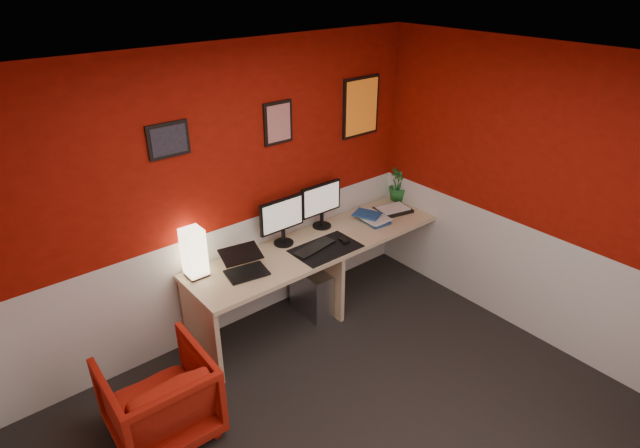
% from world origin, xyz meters
% --- Properties ---
extents(ground, '(4.00, 3.50, 0.01)m').
position_xyz_m(ground, '(0.00, 0.00, 0.00)').
color(ground, black).
rests_on(ground, ground).
extents(ceiling, '(4.00, 3.50, 0.01)m').
position_xyz_m(ceiling, '(0.00, 0.00, 2.50)').
color(ceiling, white).
rests_on(ceiling, ground).
extents(wall_back, '(4.00, 0.01, 2.50)m').
position_xyz_m(wall_back, '(0.00, 1.75, 1.25)').
color(wall_back, '#971408').
rests_on(wall_back, ground).
extents(wall_right, '(0.01, 3.50, 2.50)m').
position_xyz_m(wall_right, '(2.00, 0.00, 1.25)').
color(wall_right, '#971408').
rests_on(wall_right, ground).
extents(wainscot_back, '(4.00, 0.01, 1.00)m').
position_xyz_m(wainscot_back, '(0.00, 1.75, 0.50)').
color(wainscot_back, silver).
rests_on(wainscot_back, ground).
extents(wainscot_right, '(0.01, 3.50, 1.00)m').
position_xyz_m(wainscot_right, '(2.00, 0.00, 0.50)').
color(wainscot_right, silver).
rests_on(wainscot_right, ground).
extents(desk, '(2.60, 0.65, 0.73)m').
position_xyz_m(desk, '(0.79, 1.41, 0.36)').
color(desk, tan).
rests_on(desk, ground).
extents(shoji_lamp, '(0.16, 0.16, 0.40)m').
position_xyz_m(shoji_lamp, '(-0.36, 1.62, 0.93)').
color(shoji_lamp, '#FFE5B2').
rests_on(shoji_lamp, desk).
extents(laptop, '(0.37, 0.28, 0.22)m').
position_xyz_m(laptop, '(-0.03, 1.38, 0.84)').
color(laptop, black).
rests_on(laptop, desk).
extents(monitor_left, '(0.45, 0.06, 0.58)m').
position_xyz_m(monitor_left, '(0.50, 1.60, 1.02)').
color(monitor_left, black).
rests_on(monitor_left, desk).
extents(monitor_right, '(0.45, 0.06, 0.58)m').
position_xyz_m(monitor_right, '(0.98, 1.64, 1.02)').
color(monitor_right, black).
rests_on(monitor_right, desk).
extents(desk_mat, '(0.60, 0.38, 0.01)m').
position_xyz_m(desk_mat, '(0.73, 1.28, 0.73)').
color(desk_mat, black).
rests_on(desk_mat, desk).
extents(keyboard, '(0.44, 0.21, 0.02)m').
position_xyz_m(keyboard, '(0.65, 1.34, 0.74)').
color(keyboard, black).
rests_on(keyboard, desk_mat).
extents(mouse, '(0.08, 0.11, 0.03)m').
position_xyz_m(mouse, '(0.93, 1.26, 0.75)').
color(mouse, black).
rests_on(mouse, desk_mat).
extents(book_bottom, '(0.24, 0.30, 0.03)m').
position_xyz_m(book_bottom, '(1.34, 1.40, 0.74)').
color(book_bottom, navy).
rests_on(book_bottom, desk).
extents(book_middle, '(0.26, 0.34, 0.02)m').
position_xyz_m(book_middle, '(1.32, 1.42, 0.77)').
color(book_middle, silver).
rests_on(book_middle, book_bottom).
extents(book_top, '(0.27, 0.31, 0.02)m').
position_xyz_m(book_top, '(1.32, 1.42, 0.79)').
color(book_top, navy).
rests_on(book_top, book_middle).
extents(zen_tray, '(0.40, 0.32, 0.03)m').
position_xyz_m(zen_tray, '(1.75, 1.43, 0.74)').
color(zen_tray, black).
rests_on(zen_tray, desk).
extents(potted_plant, '(0.20, 0.20, 0.35)m').
position_xyz_m(potted_plant, '(1.99, 1.60, 0.91)').
color(potted_plant, '#19591E').
rests_on(potted_plant, desk).
extents(pc_tower, '(0.22, 0.46, 0.45)m').
position_xyz_m(pc_tower, '(0.68, 1.43, 0.23)').
color(pc_tower, '#99999E').
rests_on(pc_tower, ground).
extents(armchair, '(0.70, 0.72, 0.64)m').
position_xyz_m(armchair, '(-1.03, 0.98, 0.32)').
color(armchair, '#AA1C0D').
rests_on(armchair, ground).
extents(art_left, '(0.32, 0.02, 0.26)m').
position_xyz_m(art_left, '(-0.39, 1.74, 1.85)').
color(art_left, black).
rests_on(art_left, wall_back).
extents(art_center, '(0.28, 0.02, 0.36)m').
position_xyz_m(art_center, '(0.58, 1.74, 1.80)').
color(art_center, red).
rests_on(art_center, wall_back).
extents(art_right, '(0.44, 0.02, 0.56)m').
position_xyz_m(art_right, '(1.53, 1.74, 1.78)').
color(art_right, orange).
rests_on(art_right, wall_back).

